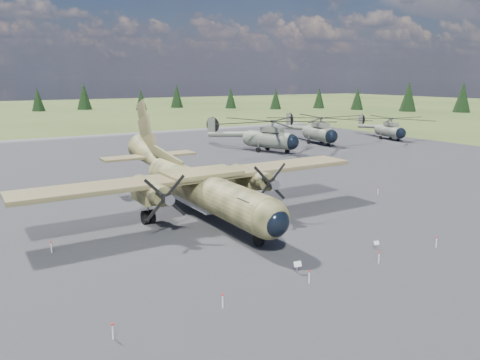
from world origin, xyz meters
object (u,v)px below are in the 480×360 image
helicopter_near (269,130)px  helicopter_far (390,124)px  transport_plane (196,182)px  helicopter_mid (319,125)px

helicopter_near → helicopter_far: 30.01m
helicopter_far → transport_plane: bearing=-142.9°
helicopter_mid → helicopter_far: size_ratio=1.14×
transport_plane → helicopter_mid: bearing=36.3°
transport_plane → helicopter_far: (56.49, 27.54, 0.12)m
helicopter_mid → helicopter_far: bearing=0.3°
helicopter_near → helicopter_mid: helicopter_near is taller
transport_plane → helicopter_mid: transport_plane is taller
transport_plane → helicopter_mid: (39.90, 29.72, 0.62)m
helicopter_mid → helicopter_far: (16.59, -2.18, -0.50)m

